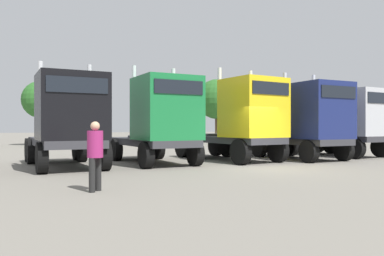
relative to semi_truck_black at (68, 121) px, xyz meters
The scene contains 10 objects.
ground 8.05m from the semi_truck_black, 19.05° to the right, with size 200.00×200.00×0.00m, color slate.
semi_truck_black is the anchor object (origin of this frame).
semi_truck_green 3.84m from the semi_truck_black, ahead, with size 3.31×6.65×4.33m.
semi_truck_yellow 7.92m from the semi_truck_black, ahead, with size 3.72×6.57×4.43m.
semi_truck_navy 11.40m from the semi_truck_black, ahead, with size 3.16×6.35×4.35m.
semi_truck_silver 14.89m from the semi_truck_black, ahead, with size 3.46×6.03×4.24m.
visitor_with_camera 5.85m from the semi_truck_black, 86.10° to the right, with size 0.56×0.56×1.79m.
oak_far_left 20.93m from the semi_truck_black, 93.71° to the left, with size 3.27×3.27×5.67m.
oak_far_centre 22.67m from the semi_truck_black, 65.93° to the left, with size 3.70×3.70×6.28m.
oak_far_right 26.19m from the semi_truck_black, 53.21° to the left, with size 4.12×4.12×6.55m.
Camera 1 is at (-8.12, -13.36, 1.66)m, focal length 36.40 mm.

